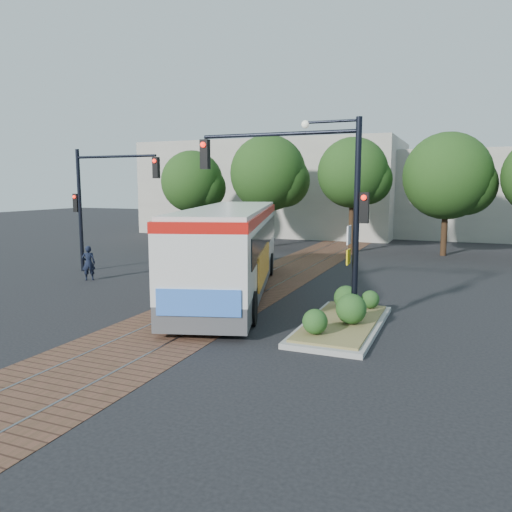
# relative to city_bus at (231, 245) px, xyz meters

# --- Properties ---
(ground) EXTENTS (120.00, 120.00, 0.00)m
(ground) POSITION_rel_city_bus_xyz_m (0.41, -2.25, -1.91)
(ground) COLOR black
(ground) RESTS_ON ground
(trackbed) EXTENTS (3.60, 40.00, 0.02)m
(trackbed) POSITION_rel_city_bus_xyz_m (0.41, 1.75, -1.90)
(trackbed) COLOR brown
(trackbed) RESTS_ON ground
(tree_row) EXTENTS (26.40, 5.60, 7.67)m
(tree_row) POSITION_rel_city_bus_xyz_m (1.62, 14.17, 2.94)
(tree_row) COLOR #382314
(tree_row) RESTS_ON ground
(warehouses) EXTENTS (40.00, 13.00, 8.00)m
(warehouses) POSITION_rel_city_bus_xyz_m (-0.12, 26.50, 1.91)
(warehouses) COLOR #ADA899
(warehouses) RESTS_ON ground
(city_bus) EXTENTS (6.39, 12.99, 3.42)m
(city_bus) POSITION_rel_city_bus_xyz_m (0.00, 0.00, 0.00)
(city_bus) COLOR #464649
(city_bus) RESTS_ON ground
(traffic_island) EXTENTS (2.20, 5.20, 1.13)m
(traffic_island) POSITION_rel_city_bus_xyz_m (5.23, -3.14, -1.58)
(traffic_island) COLOR gray
(traffic_island) RESTS_ON ground
(signal_pole_main) EXTENTS (5.49, 0.46, 6.00)m
(signal_pole_main) POSITION_rel_city_bus_xyz_m (4.27, -3.05, 2.25)
(signal_pole_main) COLOR black
(signal_pole_main) RESTS_ON ground
(signal_pole_left) EXTENTS (4.99, 0.34, 6.00)m
(signal_pole_left) POSITION_rel_city_bus_xyz_m (-7.96, 1.75, 1.96)
(signal_pole_left) COLOR black
(signal_pole_left) RESTS_ON ground
(officer) EXTENTS (0.69, 0.63, 1.57)m
(officer) POSITION_rel_city_bus_xyz_m (-7.10, -0.09, -1.12)
(officer) COLOR black
(officer) RESTS_ON ground
(parked_car) EXTENTS (4.24, 2.61, 1.15)m
(parked_car) POSITION_rel_city_bus_xyz_m (-6.15, 8.63, -1.33)
(parked_car) COLOR black
(parked_car) RESTS_ON ground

